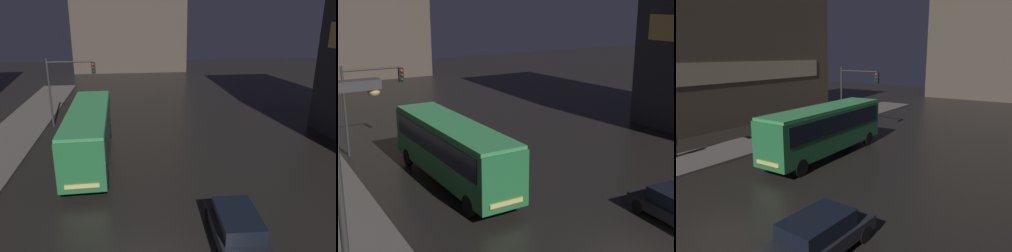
{
  "view_description": "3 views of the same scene",
  "coord_description": "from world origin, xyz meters",
  "views": [
    {
      "loc": [
        -0.38,
        -9.44,
        8.57
      ],
      "look_at": [
        2.3,
        11.49,
        1.55
      ],
      "focal_mm": 35.0,
      "sensor_mm": 36.0,
      "label": 1
    },
    {
      "loc": [
        -11.95,
        -10.99,
        9.38
      ],
      "look_at": [
        1.22,
        11.5,
        2.23
      ],
      "focal_mm": 50.0,
      "sensor_mm": 36.0,
      "label": 2
    },
    {
      "loc": [
        9.97,
        -6.64,
        6.64
      ],
      "look_at": [
        -1.05,
        9.64,
        2.33
      ],
      "focal_mm": 35.0,
      "sensor_mm": 36.0,
      "label": 3
    }
  ],
  "objects": [
    {
      "name": "car_taxi",
      "position": [
        3.69,
        1.06,
        0.73
      ],
      "size": [
        2.04,
        4.62,
        1.41
      ],
      "rotation": [
        0.0,
        0.0,
        3.09
      ],
      "color": "black",
      "rests_on": "ground"
    },
    {
      "name": "bus_near",
      "position": [
        -2.78,
        10.07,
        2.03
      ],
      "size": [
        2.58,
        10.59,
        3.3
      ],
      "rotation": [
        0.0,
        0.0,
        3.16
      ],
      "color": "#236B38",
      "rests_on": "ground"
    },
    {
      "name": "building_far_backdrop",
      "position": [
        0.43,
        49.74,
        10.97
      ],
      "size": [
        18.07,
        12.0,
        21.94
      ],
      "color": "#4C4238",
      "rests_on": "ground"
    },
    {
      "name": "traffic_light_main",
      "position": [
        -5.13,
        17.31,
        3.82
      ],
      "size": [
        3.79,
        0.35,
        5.54
      ],
      "color": "#2D2D2D",
      "rests_on": "ground"
    }
  ]
}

